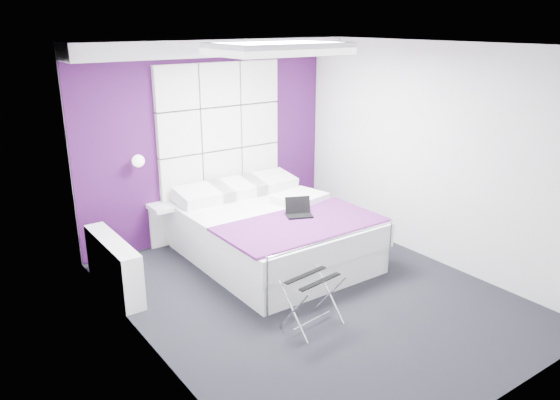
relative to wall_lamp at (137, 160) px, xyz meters
The scene contains 15 objects.
floor 2.61m from the wall_lamp, 62.99° to the right, with size 4.40×4.40×0.00m, color black.
ceiling 2.69m from the wall_lamp, 62.99° to the right, with size 4.40×4.40×0.00m, color white.
wall_back 1.06m from the wall_lamp, ahead, with size 3.60×3.60×0.00m, color silver.
wall_left 2.19m from the wall_lamp, 110.01° to the right, with size 4.40×4.40×0.00m, color silver.
wall_right 3.52m from the wall_lamp, 35.86° to the right, with size 4.40×4.40×0.00m, color silver.
accent_wall 1.06m from the wall_lamp, ahead, with size 3.58×0.02×2.58m, color #3E1045.
soffit 1.66m from the wall_lamp, ahead, with size 3.58×0.50×0.20m, color white.
headboard 1.20m from the wall_lamp, ahead, with size 1.80×0.08×2.30m, color silver, non-canonical shape.
skylight 2.24m from the wall_lamp, 54.28° to the right, with size 1.36×0.86×0.12m, color white, non-canonical shape.
wall_lamp is the anchor object (origin of this frame).
radiator 1.35m from the wall_lamp, 130.10° to the right, with size 0.22×1.20×0.60m, color white.
bed 1.85m from the wall_lamp, 40.01° to the right, with size 1.87×2.26×0.79m.
nightstand 0.73m from the wall_lamp, ahead, with size 0.48×0.37×0.05m, color white.
luggage_rack 2.82m from the wall_lamp, 75.67° to the right, with size 0.52×0.38×0.51m.
laptop 2.02m from the wall_lamp, 45.37° to the right, with size 0.30×0.21×0.22m.
Camera 1 is at (-3.34, -4.11, 2.82)m, focal length 35.00 mm.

